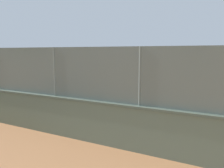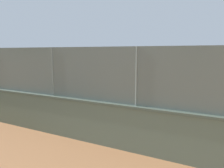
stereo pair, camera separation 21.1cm
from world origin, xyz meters
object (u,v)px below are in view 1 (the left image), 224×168
Objects in this scene: player_near_wall_returning at (207,81)px; courtside_bench at (218,136)px; player_foreground_swinging at (181,92)px; spare_ball_by_wall at (185,145)px; sports_ball at (197,113)px; player_baseline_waiting at (18,88)px.

courtside_bench is at bearing 97.31° from player_near_wall_returning.
player_foreground_swinging is 0.90× the size of courtside_bench.
sports_ball is at bearing -87.27° from spare_ball_by_wall.
player_near_wall_returning is at bearing -87.98° from sports_ball.
player_baseline_waiting is 11.20m from courtside_bench.
player_near_wall_returning is (-0.81, -5.44, 0.03)m from player_foreground_swinging.
spare_ball_by_wall is at bearing 171.37° from player_baseline_waiting.
player_foreground_swinging is at bearing 81.50° from player_near_wall_returning.
player_near_wall_returning is 9.78× the size of sports_ball.
player_near_wall_returning reaches higher than sports_ball.
player_foreground_swinging is 9.72m from player_baseline_waiting.
player_near_wall_returning is at bearing -98.50° from player_foreground_swinging.
courtside_bench is (-1.13, 3.87, 0.39)m from sports_ball.
player_foreground_swinging is 1.86m from sports_ball.
spare_ball_by_wall is (-0.43, 10.81, -0.84)m from player_near_wall_returning.
player_near_wall_returning is 0.94× the size of courtside_bench.
sports_ball is (-1.05, 1.32, -0.77)m from player_foreground_swinging.
player_baseline_waiting is 10.00× the size of sports_ball.
player_baseline_waiting reaches higher than spare_ball_by_wall.
courtside_bench is at bearing 172.98° from player_baseline_waiting.
player_baseline_waiting is at bearing 43.54° from player_near_wall_returning.
sports_ball is 0.10× the size of courtside_bench.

